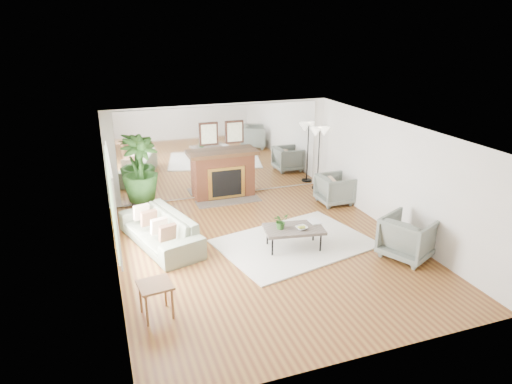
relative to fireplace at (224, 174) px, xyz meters
name	(u,v)px	position (x,y,z in m)	size (l,w,h in m)	color
ground	(268,250)	(0.00, -3.26, -0.66)	(7.00, 7.00, 0.00)	brown
wall_left	(112,213)	(-2.99, -3.26, 0.59)	(0.02, 7.00, 2.50)	silver
wall_right	(395,178)	(2.99, -3.26, 0.59)	(0.02, 7.00, 2.50)	silver
wall_back	(222,151)	(0.00, 0.23, 0.59)	(6.00, 0.02, 2.50)	silver
mirror_panel	(222,151)	(0.00, 0.21, 0.59)	(5.40, 0.04, 2.40)	silver
window_panel	(112,200)	(-2.96, -2.86, 0.69)	(0.04, 2.40, 1.50)	#B2E09E
fireplace	(224,174)	(0.00, 0.00, 0.00)	(1.85, 0.83, 2.05)	brown
area_rug	(294,243)	(0.64, -3.19, -0.64)	(3.08, 2.20, 0.03)	white
coffee_table	(294,230)	(0.52, -3.39, -0.22)	(1.31, 0.89, 0.48)	#574D45
sofa	(160,230)	(-2.06, -2.26, -0.31)	(2.36, 0.92, 0.69)	slate
armchair_back	(335,189)	(2.60, -1.35, -0.27)	(0.82, 0.85, 0.77)	slate
armchair_front	(408,237)	(2.54, -4.46, -0.23)	(0.92, 0.95, 0.86)	slate
side_table	(155,289)	(-2.49, -4.80, -0.17)	(0.57, 0.57, 0.58)	brown
potted_ficus	(140,172)	(-2.19, -0.16, 0.35)	(1.13, 1.13, 1.88)	black
floor_lamp	(320,137)	(2.70, -0.16, 0.85)	(0.58, 0.32, 1.77)	black
tabletop_plant	(281,221)	(0.25, -3.34, -0.01)	(0.30, 0.26, 0.33)	#2D5A21
fruit_bowl	(302,228)	(0.64, -3.51, -0.15)	(0.23, 0.23, 0.06)	brown
book	(310,222)	(0.93, -3.28, -0.16)	(0.22, 0.31, 0.02)	brown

